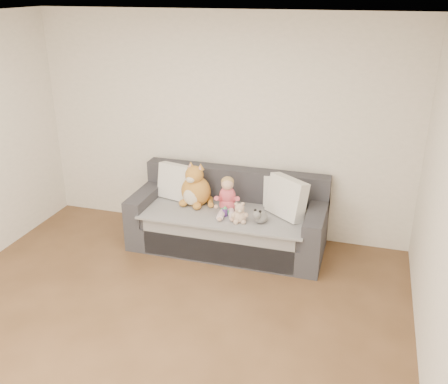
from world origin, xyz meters
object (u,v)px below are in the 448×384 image
at_px(sofa, 229,221).
at_px(sippy_cup, 225,211).
at_px(plush_cat, 195,189).
at_px(teddy_bear, 239,214).
at_px(toddler, 227,197).

height_order(sofa, sippy_cup, sofa).
height_order(plush_cat, sippy_cup, plush_cat).
bearing_deg(sofa, sippy_cup, -85.41).
xyz_separation_m(sofa, teddy_bear, (0.21, -0.32, 0.26)).
distance_m(sofa, plush_cat, 0.54).
relative_size(sofa, plush_cat, 4.15).
distance_m(sofa, toddler, 0.35).
height_order(toddler, plush_cat, plush_cat).
bearing_deg(sippy_cup, teddy_bear, -30.63).
xyz_separation_m(toddler, teddy_bear, (0.20, -0.23, -0.08)).
bearing_deg(toddler, teddy_bear, -62.33).
relative_size(sofa, toddler, 5.25).
relative_size(toddler, sippy_cup, 3.60).
xyz_separation_m(toddler, sippy_cup, (0.01, -0.12, -0.11)).
distance_m(teddy_bear, sippy_cup, 0.23).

